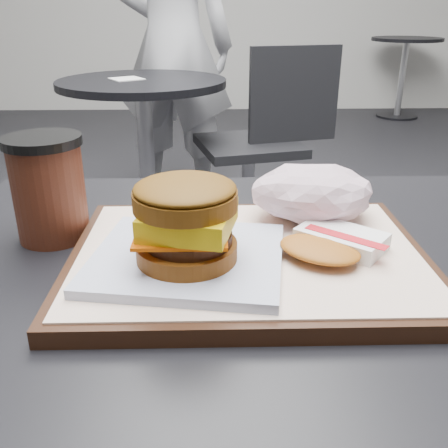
% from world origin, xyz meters
% --- Properties ---
extents(customer_table, '(0.80, 0.60, 0.77)m').
position_xyz_m(customer_table, '(0.00, 0.00, 0.58)').
color(customer_table, '#A5A5AA').
rests_on(customer_table, ground).
extents(serving_tray, '(0.38, 0.28, 0.02)m').
position_xyz_m(serving_tray, '(-0.02, -0.01, 0.78)').
color(serving_tray, black).
rests_on(serving_tray, customer_table).
extents(breakfast_sandwich, '(0.21, 0.20, 0.09)m').
position_xyz_m(breakfast_sandwich, '(-0.09, -0.04, 0.83)').
color(breakfast_sandwich, white).
rests_on(breakfast_sandwich, serving_tray).
extents(hash_brown, '(0.14, 0.13, 0.02)m').
position_xyz_m(hash_brown, '(0.06, -0.01, 0.80)').
color(hash_brown, white).
rests_on(hash_brown, serving_tray).
extents(crumpled_wrapper, '(0.15, 0.12, 0.07)m').
position_xyz_m(crumpled_wrapper, '(0.06, 0.08, 0.82)').
color(crumpled_wrapper, silver).
rests_on(crumpled_wrapper, serving_tray).
extents(coffee_cup, '(0.09, 0.09, 0.13)m').
position_xyz_m(coffee_cup, '(-0.25, 0.08, 0.84)').
color(coffee_cup, '#401A0F').
rests_on(coffee_cup, customer_table).
extents(neighbor_table, '(0.70, 0.70, 0.75)m').
position_xyz_m(neighbor_table, '(-0.35, 1.65, 0.55)').
color(neighbor_table, black).
rests_on(neighbor_table, ground).
extents(napkin, '(0.17, 0.17, 0.00)m').
position_xyz_m(napkin, '(-0.41, 1.65, 0.75)').
color(napkin, silver).
rests_on(napkin, neighbor_table).
extents(neighbor_chair, '(0.64, 0.51, 0.88)m').
position_xyz_m(neighbor_chair, '(0.17, 1.68, 0.51)').
color(neighbor_chair, '#9A9A9E').
rests_on(neighbor_chair, ground).
extents(patron, '(0.70, 0.54, 1.70)m').
position_xyz_m(patron, '(-0.26, 2.20, 0.85)').
color(patron, silver).
rests_on(patron, ground).
extents(bg_table_far, '(0.66, 0.66, 0.75)m').
position_xyz_m(bg_table_far, '(1.80, 4.50, 0.56)').
color(bg_table_far, black).
rests_on(bg_table_far, ground).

